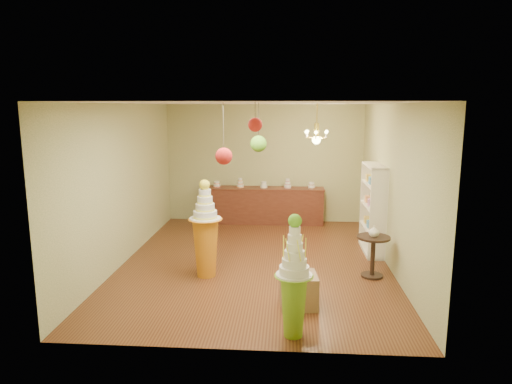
# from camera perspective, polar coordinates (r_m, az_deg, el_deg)

# --- Properties ---
(floor) EXTENTS (6.50, 6.50, 0.00)m
(floor) POSITION_cam_1_polar(r_m,az_deg,el_deg) (8.89, -0.08, -8.68)
(floor) COLOR #522B16
(floor) RESTS_ON ground
(ceiling) EXTENTS (6.50, 6.50, 0.00)m
(ceiling) POSITION_cam_1_polar(r_m,az_deg,el_deg) (8.39, -0.08, 11.04)
(ceiling) COLOR white
(ceiling) RESTS_ON ground
(wall_back) EXTENTS (5.00, 0.04, 3.00)m
(wall_back) POSITION_cam_1_polar(r_m,az_deg,el_deg) (11.72, 1.07, 3.57)
(wall_back) COLOR tan
(wall_back) RESTS_ON ground
(wall_front) EXTENTS (5.00, 0.04, 3.00)m
(wall_front) POSITION_cam_1_polar(r_m,az_deg,el_deg) (5.35, -2.60, -5.00)
(wall_front) COLOR tan
(wall_front) RESTS_ON ground
(wall_left) EXTENTS (0.04, 6.50, 3.00)m
(wall_left) POSITION_cam_1_polar(r_m,az_deg,el_deg) (9.04, -16.09, 1.04)
(wall_left) COLOR tan
(wall_left) RESTS_ON ground
(wall_right) EXTENTS (0.04, 6.50, 3.00)m
(wall_right) POSITION_cam_1_polar(r_m,az_deg,el_deg) (8.70, 16.58, 0.65)
(wall_right) COLOR tan
(wall_right) RESTS_ON ground
(pedestal_green) EXTENTS (0.48, 0.48, 1.63)m
(pedestal_green) POSITION_cam_1_polar(r_m,az_deg,el_deg) (5.98, 4.75, -12.01)
(pedestal_green) COLOR #7BB127
(pedestal_green) RESTS_ON floor
(pedestal_orange) EXTENTS (0.63, 0.63, 1.72)m
(pedestal_orange) POSITION_cam_1_polar(r_m,az_deg,el_deg) (8.02, -6.30, -5.80)
(pedestal_orange) COLOR orange
(pedestal_orange) RESTS_ON floor
(burlap_riser) EXTENTS (0.58, 0.58, 0.49)m
(burlap_riser) POSITION_cam_1_polar(r_m,az_deg,el_deg) (6.99, 5.33, -12.10)
(burlap_riser) COLOR #977352
(burlap_riser) RESTS_ON floor
(sideboard) EXTENTS (3.04, 0.54, 1.16)m
(sideboard) POSITION_cam_1_polar(r_m,az_deg,el_deg) (11.62, 0.98, -1.61)
(sideboard) COLOR #54271A
(sideboard) RESTS_ON floor
(shelving_unit) EXTENTS (0.33, 1.20, 1.80)m
(shelving_unit) POSITION_cam_1_polar(r_m,az_deg,el_deg) (9.55, 14.42, -2.03)
(shelving_unit) COLOR #EEEACD
(shelving_unit) RESTS_ON floor
(round_table) EXTENTS (0.66, 0.66, 0.73)m
(round_table) POSITION_cam_1_polar(r_m,az_deg,el_deg) (8.25, 14.42, -7.13)
(round_table) COLOR black
(round_table) RESTS_ON floor
(vase) EXTENTS (0.20, 0.20, 0.19)m
(vase) POSITION_cam_1_polar(r_m,az_deg,el_deg) (8.15, 14.53, -4.75)
(vase) COLOR #EEEACD
(vase) RESTS_ON round_table
(pom_red_left) EXTENTS (0.24, 0.24, 0.88)m
(pom_red_left) POSITION_cam_1_polar(r_m,az_deg,el_deg) (6.52, -4.04, 4.50)
(pom_red_left) COLOR #453F32
(pom_red_left) RESTS_ON ceiling
(pom_green_mid) EXTENTS (0.26, 0.26, 0.78)m
(pom_green_mid) POSITION_cam_1_polar(r_m,az_deg,el_deg) (7.33, 0.31, 6.06)
(pom_green_mid) COLOR #453F32
(pom_green_mid) RESTS_ON ceiling
(pom_red_right) EXTENTS (0.18, 0.18, 0.37)m
(pom_red_right) POSITION_cam_1_polar(r_m,az_deg,el_deg) (5.79, -0.10, 8.41)
(pom_red_right) COLOR #453F32
(pom_red_right) RESTS_ON ceiling
(chandelier) EXTENTS (0.73, 0.73, 0.85)m
(chandelier) POSITION_cam_1_polar(r_m,az_deg,el_deg) (9.74, 7.56, 6.78)
(chandelier) COLOR #EDD053
(chandelier) RESTS_ON ceiling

